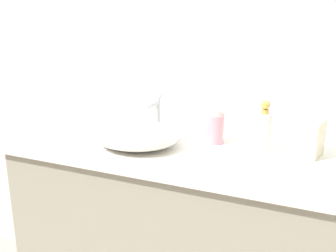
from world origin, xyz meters
name	(u,v)px	position (x,y,z in m)	size (l,w,h in m)	color
bathroom_wall_rear	(220,40)	(0.00, 0.73, 1.30)	(6.00, 0.06, 2.60)	silver
vanity_counter	(195,251)	(0.01, 0.42, 0.46)	(1.51, 0.53, 0.91)	gray
sink_basin	(137,135)	(-0.21, 0.36, 0.95)	(0.34, 0.31, 0.09)	silver
faucet	(155,111)	(-0.21, 0.53, 1.01)	(0.03, 0.15, 0.17)	silver
soap_dispenser	(264,129)	(0.24, 0.51, 0.99)	(0.06, 0.06, 0.19)	white
lotion_bottle	(215,127)	(0.05, 0.51, 0.98)	(0.07, 0.07, 0.14)	pink
tissue_box	(306,135)	(0.39, 0.51, 0.98)	(0.13, 0.13, 0.17)	beige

